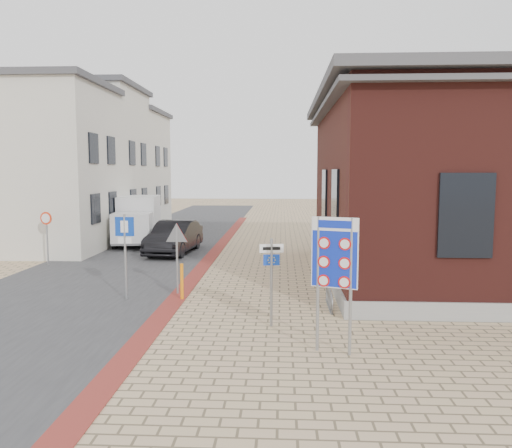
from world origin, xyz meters
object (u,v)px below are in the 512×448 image
(box_truck, at_px, (138,220))
(sedan, at_px, (174,237))
(essen_sign, at_px, (271,269))
(parking_sign, at_px, (125,242))
(bollard, at_px, (182,282))
(border_sign, at_px, (335,256))

(box_truck, bearing_deg, sedan, -55.67)
(essen_sign, bearing_deg, parking_sign, 143.45)
(sedan, height_order, bollard, sedan)
(box_truck, xyz_separation_m, essen_sign, (7.52, -14.05, 0.15))
(essen_sign, distance_m, bollard, 3.86)
(bollard, bearing_deg, box_truck, 112.23)
(sedan, xyz_separation_m, essen_sign, (4.91, -11.15, 0.70))
(parking_sign, relative_size, bollard, 2.35)
(sedan, distance_m, bollard, 8.91)
(box_truck, height_order, bollard, box_truck)
(box_truck, relative_size, essen_sign, 2.28)
(sedan, distance_m, border_sign, 14.46)
(essen_sign, distance_m, parking_sign, 5.10)
(sedan, relative_size, essen_sign, 2.10)
(box_truck, relative_size, parking_sign, 1.95)
(border_sign, xyz_separation_m, parking_sign, (-5.89, 4.18, -0.33))
(box_truck, height_order, essen_sign, box_truck)
(box_truck, xyz_separation_m, border_sign, (8.91, -15.85, 0.81))
(bollard, bearing_deg, essen_sign, -41.76)
(box_truck, xyz_separation_m, parking_sign, (3.02, -11.67, 0.48))
(border_sign, height_order, bollard, border_sign)
(sedan, height_order, parking_sign, parking_sign)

